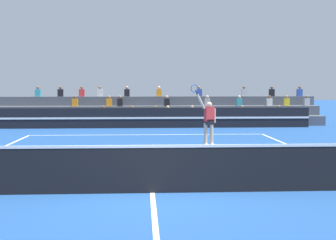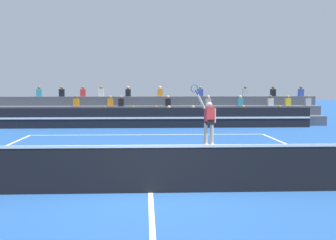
# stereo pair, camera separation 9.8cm
# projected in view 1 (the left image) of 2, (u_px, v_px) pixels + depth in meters

# --- Properties ---
(ground_plane) EXTENTS (120.00, 120.00, 0.00)m
(ground_plane) POSITION_uv_depth(u_px,v_px,m) (152.00, 193.00, 10.23)
(ground_plane) COLOR navy
(court_lines) EXTENTS (11.10, 23.90, 0.01)m
(court_lines) POSITION_uv_depth(u_px,v_px,m) (152.00, 193.00, 10.23)
(court_lines) COLOR white
(court_lines) RESTS_ON ground
(tennis_net) EXTENTS (12.00, 0.10, 1.10)m
(tennis_net) POSITION_uv_depth(u_px,v_px,m) (152.00, 168.00, 10.19)
(tennis_net) COLOR #2D6B38
(tennis_net) RESTS_ON ground
(sponsor_banner_wall) EXTENTS (18.00, 0.26, 1.10)m
(sponsor_banner_wall) POSITION_uv_depth(u_px,v_px,m) (146.00, 118.00, 25.54)
(sponsor_banner_wall) COLOR black
(sponsor_banner_wall) RESTS_ON ground
(bleacher_stand) EXTENTS (20.66, 2.85, 2.28)m
(bleacher_stand) POSITION_uv_depth(u_px,v_px,m) (146.00, 113.00, 28.06)
(bleacher_stand) COLOR #4C515B
(bleacher_stand) RESTS_ON ground
(tennis_player) EXTENTS (1.07, 0.51, 2.43)m
(tennis_player) POSITION_uv_depth(u_px,v_px,m) (208.00, 121.00, 17.91)
(tennis_player) COLOR beige
(tennis_player) RESTS_ON ground
(tennis_ball) EXTENTS (0.07, 0.07, 0.07)m
(tennis_ball) POSITION_uv_depth(u_px,v_px,m) (39.00, 151.00, 16.35)
(tennis_ball) COLOR #C6DB33
(tennis_ball) RESTS_ON ground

